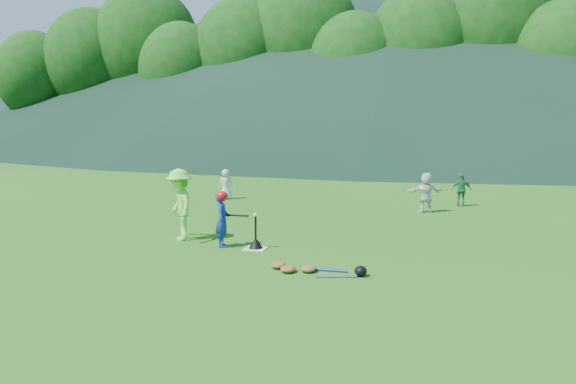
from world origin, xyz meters
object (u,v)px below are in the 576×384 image
object	(u,v)px
fielder_c	(462,190)
batting_tee	(256,243)
home_plate	(256,249)
fielder_a	(226,184)
batter_child	(222,220)
fielder_d	(426,193)
adult_coach	(180,205)
equipment_pile	(308,269)

from	to	relation	value
fielder_c	batting_tee	distance (m)	8.40
home_plate	fielder_a	xyz separation A→B (m)	(-3.38, 6.62, 0.50)
batter_child	fielder_a	bearing A→B (deg)	9.37
fielder_c	fielder_d	size ratio (longest dim) A/B	0.88
adult_coach	fielder_c	world-z (taller)	adult_coach
fielder_a	batting_tee	xyz separation A→B (m)	(3.38, -6.62, -0.38)
fielder_d	batting_tee	xyz separation A→B (m)	(-3.28, -5.72, -0.46)
adult_coach	fielder_d	world-z (taller)	adult_coach
adult_coach	fielder_c	xyz separation A→B (m)	(6.25, 6.84, -0.29)
fielder_a	equipment_pile	bearing A→B (deg)	90.52
fielder_d	equipment_pile	distance (m)	7.39
home_plate	batting_tee	distance (m)	0.12
fielder_d	batting_tee	world-z (taller)	fielder_d
home_plate	fielder_a	bearing A→B (deg)	117.06
batter_child	batting_tee	size ratio (longest dim) A/B	1.75
home_plate	batting_tee	bearing A→B (deg)	0.00
fielder_c	adult_coach	bearing A→B (deg)	41.63
fielder_c	fielder_d	world-z (taller)	fielder_d
home_plate	fielder_d	bearing A→B (deg)	60.19
fielder_a	fielder_d	distance (m)	6.72
batting_tee	home_plate	bearing A→B (deg)	0.00
equipment_pile	batter_child	bearing A→B (deg)	147.70
fielder_a	home_plate	bearing A→B (deg)	86.32
adult_coach	fielder_d	distance (m)	7.48
equipment_pile	fielder_c	bearing A→B (deg)	71.99
fielder_d	equipment_pile	size ratio (longest dim) A/B	0.65
fielder_a	fielder_c	distance (m)	7.71
home_plate	batter_child	distance (m)	0.96
fielder_a	fielder_c	bearing A→B (deg)	153.59
batter_child	equipment_pile	world-z (taller)	batter_child
home_plate	batter_child	size ratio (longest dim) A/B	0.38
batter_child	adult_coach	xyz separation A→B (m)	(-1.18, 0.36, 0.22)
adult_coach	equipment_pile	bearing A→B (deg)	23.36
fielder_c	home_plate	bearing A→B (deg)	53.13
home_plate	equipment_pile	world-z (taller)	equipment_pile
home_plate	fielder_d	distance (m)	6.62
adult_coach	fielder_c	bearing A→B (deg)	98.43
batter_child	home_plate	bearing A→B (deg)	-102.20
home_plate	equipment_pile	bearing A→B (deg)	-43.53
batter_child	fielder_d	bearing A→B (deg)	-47.44
adult_coach	batting_tee	distance (m)	2.08
fielder_d	equipment_pile	world-z (taller)	fielder_d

